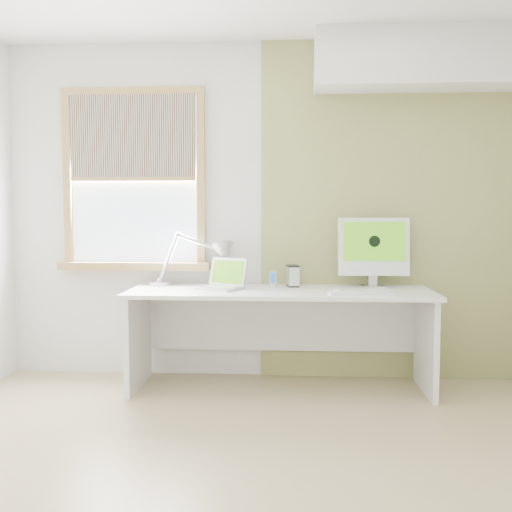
# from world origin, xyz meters

# --- Properties ---
(room) EXTENTS (4.04, 3.54, 2.64)m
(room) POSITION_xyz_m (0.00, 0.00, 1.30)
(room) COLOR tan
(room) RESTS_ON ground
(accent_wall) EXTENTS (2.00, 0.02, 2.60)m
(accent_wall) POSITION_xyz_m (1.00, 1.74, 1.30)
(accent_wall) COLOR #8D8E4F
(accent_wall) RESTS_ON room
(soffit) EXTENTS (1.60, 0.40, 0.42)m
(soffit) POSITION_xyz_m (1.20, 1.57, 2.40)
(soffit) COLOR white
(soffit) RESTS_ON room
(window) EXTENTS (1.20, 0.14, 1.42)m
(window) POSITION_xyz_m (-1.00, 1.71, 1.54)
(window) COLOR #A87F43
(window) RESTS_ON room
(desk) EXTENTS (2.20, 0.70, 0.73)m
(desk) POSITION_xyz_m (0.15, 1.44, 0.53)
(desk) COLOR white
(desk) RESTS_ON room
(desk_lamp) EXTENTS (0.74, 0.30, 0.41)m
(desk_lamp) POSITION_xyz_m (-0.38, 1.64, 0.94)
(desk_lamp) COLOR silver
(desk_lamp) RESTS_ON desk
(laptop) EXTENTS (0.40, 0.38, 0.22)m
(laptop) POSITION_xyz_m (-0.27, 1.43, 0.78)
(laptop) COLOR silver
(laptop) RESTS_ON desk
(phone_dock) EXTENTS (0.08, 0.08, 0.12)m
(phone_dock) POSITION_xyz_m (0.10, 1.54, 0.76)
(phone_dock) COLOR silver
(phone_dock) RESTS_ON desk
(external_drive) EXTENTS (0.10, 0.14, 0.16)m
(external_drive) POSITION_xyz_m (0.25, 1.58, 0.81)
(external_drive) COLOR silver
(external_drive) RESTS_ON desk
(imac) EXTENTS (0.54, 0.19, 0.52)m
(imac) POSITION_xyz_m (0.85, 1.59, 1.02)
(imac) COLOR silver
(imac) RESTS_ON desk
(keyboard) EXTENTS (0.44, 0.19, 0.02)m
(keyboard) POSITION_xyz_m (0.71, 1.18, 0.74)
(keyboard) COLOR white
(keyboard) RESTS_ON desk
(mouse) EXTENTS (0.07, 0.11, 0.03)m
(mouse) POSITION_xyz_m (0.55, 1.21, 0.75)
(mouse) COLOR white
(mouse) RESTS_ON desk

